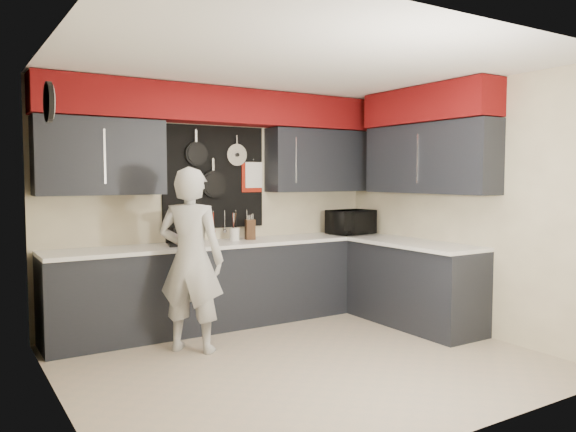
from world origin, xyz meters
TOP-DOWN VIEW (x-y plane):
  - ground at (0.00, 0.00)m, footprint 4.00×4.00m
  - back_wall_assembly at (0.01, 1.60)m, footprint 4.00×0.36m
  - right_wall_assembly at (1.85, 0.26)m, footprint 0.36×3.50m
  - left_wall_assembly at (-1.99, 0.02)m, footprint 0.05×3.50m
  - base_cabinets at (0.49, 1.13)m, footprint 3.95×2.20m
  - microwave at (1.62, 1.37)m, footprint 0.58×0.42m
  - knife_block at (0.29, 1.51)m, footprint 0.12×0.12m
  - utensil_crock at (0.09, 1.51)m, footprint 0.11×0.11m
  - coffee_maker at (-0.62, 1.41)m, footprint 0.26×0.29m
  - person at (-0.73, 0.77)m, footprint 0.74×0.73m

SIDE VIEW (x-z plane):
  - ground at x=0.00m, z-range 0.00..0.00m
  - base_cabinets at x=0.49m, z-range 0.00..0.92m
  - person at x=-0.73m, z-range 0.00..1.72m
  - utensil_crock at x=0.09m, z-range 0.92..1.06m
  - knife_block at x=0.29m, z-range 0.92..1.15m
  - microwave at x=1.62m, z-range 0.92..1.22m
  - coffee_maker at x=-0.62m, z-range 0.93..1.29m
  - left_wall_assembly at x=-1.99m, z-range 0.03..2.63m
  - right_wall_assembly at x=1.85m, z-range 0.64..3.24m
  - back_wall_assembly at x=0.01m, z-range 0.71..3.31m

